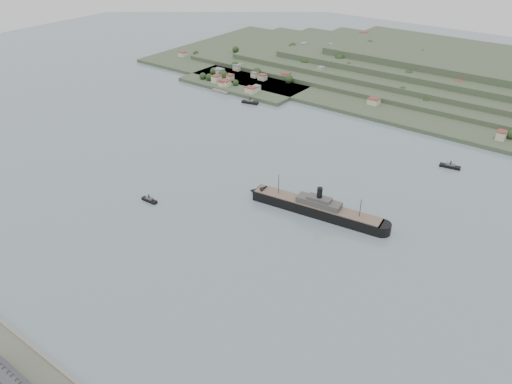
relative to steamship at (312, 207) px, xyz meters
The scene contains 6 objects.
ground 48.34m from the steamship, 109.89° to the right, with size 1400.00×1400.00×0.00m, color slate.
far_peninsula 348.14m from the steamship, 88.10° to the left, with size 760.00×309.00×30.00m.
steamship is the anchor object (origin of this frame).
tugboat 122.06m from the steamship, 150.42° to the right, with size 13.56×4.16×6.04m.
ferry_west 228.46m from the steamship, 138.79° to the left, with size 19.53×9.54×7.06m.
ferry_east 142.14m from the steamship, 66.35° to the left, with size 17.57×7.34×6.39m.
Camera 1 is at (166.01, -222.82, 197.18)m, focal length 35.00 mm.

